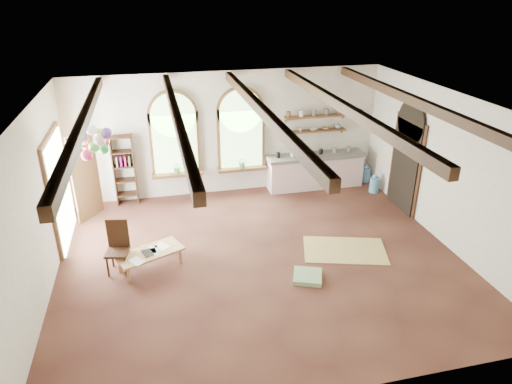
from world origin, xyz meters
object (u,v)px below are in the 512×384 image
object	(u,v)px
coffee_table	(150,254)
side_chair	(119,257)
kitchen_counter	(315,171)
balloon_cluster	(93,141)

from	to	relation	value
coffee_table	side_chair	xyz separation A→B (m)	(-0.59, 0.02, -0.02)
kitchen_counter	side_chair	distance (m)	5.90
side_chair	balloon_cluster	bearing A→B (deg)	104.15
kitchen_counter	side_chair	size ratio (longest dim) A/B	2.55
coffee_table	balloon_cluster	xyz separation A→B (m)	(-0.86, 1.06, 2.03)
balloon_cluster	coffee_table	bearing A→B (deg)	-51.08
coffee_table	balloon_cluster	bearing A→B (deg)	128.92
coffee_table	side_chair	size ratio (longest dim) A/B	1.33
kitchen_counter	balloon_cluster	bearing A→B (deg)	-160.08
kitchen_counter	balloon_cluster	world-z (taller)	balloon_cluster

